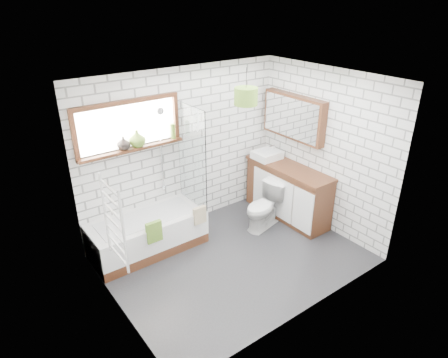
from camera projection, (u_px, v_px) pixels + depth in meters
floor at (235, 259)px, 5.68m from camera, size 3.40×2.60×0.01m
ceiling at (237, 81)px, 4.61m from camera, size 3.40×2.60×0.01m
wall_back at (183, 150)px, 6.09m from camera, size 3.40×0.01×2.50m
wall_front at (312, 222)px, 4.20m from camera, size 3.40×0.01×2.50m
wall_left at (109, 220)px, 4.23m from camera, size 0.01×2.60×2.50m
wall_right at (324, 151)px, 6.06m from camera, size 0.01×2.60×2.50m
window at (129, 126)px, 5.36m from camera, size 1.52×0.16×0.68m
towel_radiator at (114, 223)px, 4.27m from camera, size 0.06×0.52×1.00m
mirror_cabinet at (294, 117)px, 6.28m from camera, size 0.16×1.20×0.70m
shower_riser at (161, 150)px, 5.80m from camera, size 0.02×0.02×1.30m
bathtub at (148, 234)px, 5.78m from camera, size 1.64×0.72×0.53m
shower_screen at (192, 156)px, 5.77m from camera, size 0.02×0.72×1.50m
towel_green at (154, 232)px, 5.37m from camera, size 0.22×0.06×0.30m
towel_beige at (200, 215)px, 5.77m from camera, size 0.20×0.05×0.26m
vanity at (288, 191)px, 6.59m from camera, size 0.51×1.57×0.90m
basin at (267, 155)px, 6.68m from camera, size 0.43×0.38×0.13m
tap at (274, 149)px, 6.74m from camera, size 0.04×0.04×0.15m
toilet at (264, 207)px, 6.30m from camera, size 0.55×0.78×0.72m
vase_olive at (137, 140)px, 5.48m from camera, size 0.26×0.26×0.24m
vase_dark at (124, 145)px, 5.38m from camera, size 0.23×0.23×0.18m
bottle at (173, 132)px, 5.78m from camera, size 0.09×0.09×0.22m
pendant at (246, 96)px, 5.63m from camera, size 0.34×0.34×0.25m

